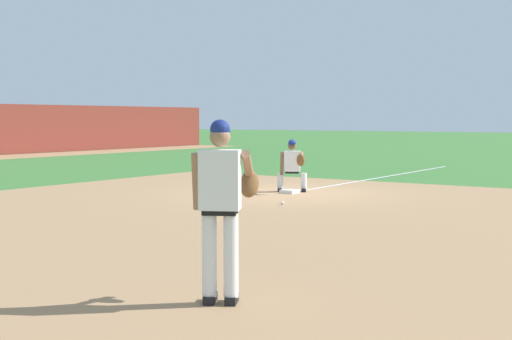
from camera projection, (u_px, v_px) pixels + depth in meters
ground_plane at (290, 193)px, 17.78m from camera, size 160.00×160.00×0.00m
infield_dirt_patch at (270, 225)px, 12.47m from camera, size 18.00×18.00×0.01m
foul_line_stripe at (384, 177)px, 22.61m from camera, size 11.65×0.10×0.00m
first_base_bag at (290, 191)px, 17.77m from camera, size 0.38×0.38×0.09m
baseball at (282, 203)px, 15.43m from camera, size 0.07×0.07×0.07m
pitcher at (222, 200)px, 7.13m from camera, size 0.83×0.59×1.86m
first_baseman at (293, 163)px, 18.02m from camera, size 0.83×1.00×1.34m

